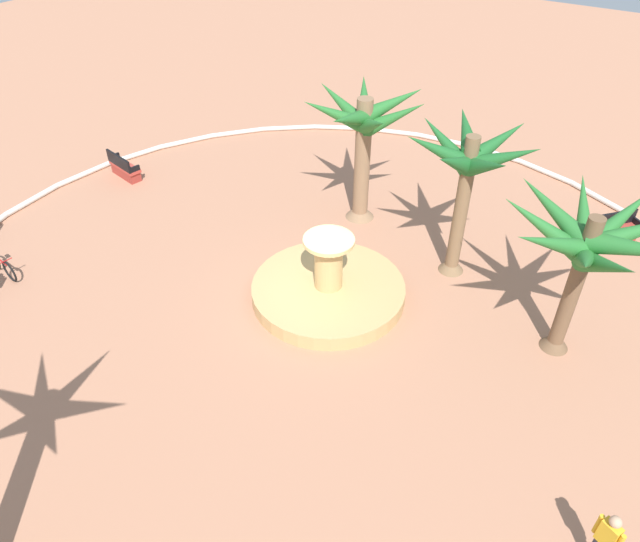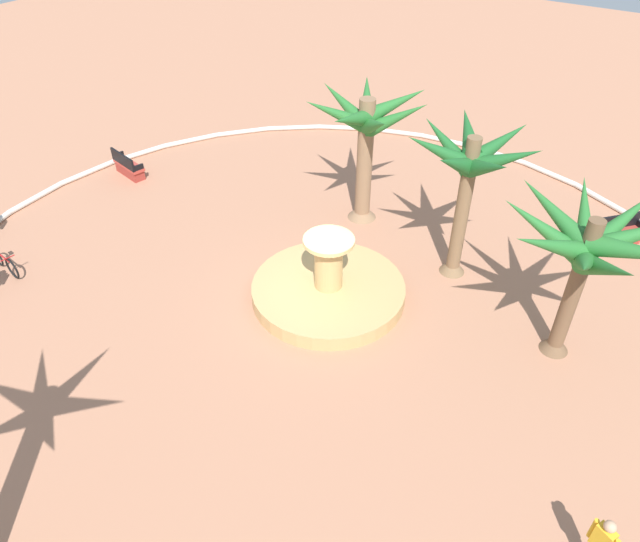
% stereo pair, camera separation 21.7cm
% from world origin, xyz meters
% --- Properties ---
extents(ground_plane, '(80.00, 80.00, 0.00)m').
position_xyz_m(ground_plane, '(0.00, 0.00, 0.00)').
color(ground_plane, tan).
extents(plaza_curb, '(24.17, 24.17, 0.20)m').
position_xyz_m(plaza_curb, '(0.00, 0.00, 0.10)').
color(plaza_curb, silver).
rests_on(plaza_curb, ground).
extents(fountain, '(4.53, 4.53, 2.09)m').
position_xyz_m(fountain, '(-0.24, 0.26, 0.30)').
color(fountain, tan).
rests_on(fountain, ground).
extents(palm_tree_near_fountain, '(4.46, 4.56, 4.38)m').
position_xyz_m(palm_tree_near_fountain, '(-1.81, 6.47, 3.38)').
color(palm_tree_near_fountain, brown).
rests_on(palm_tree_near_fountain, ground).
extents(palm_tree_by_curb, '(3.74, 3.76, 4.80)m').
position_xyz_m(palm_tree_by_curb, '(-3.46, 2.77, 3.63)').
color(palm_tree_by_curb, brown).
rests_on(palm_tree_by_curb, ground).
extents(palm_tree_far_side, '(4.09, 4.05, 4.63)m').
position_xyz_m(palm_tree_far_side, '(-4.59, -1.18, 3.32)').
color(palm_tree_far_side, '#8E6B4C').
rests_on(palm_tree_far_side, ground).
extents(bench_west, '(1.54, 1.42, 1.00)m').
position_xyz_m(bench_west, '(-7.96, 6.73, 0.35)').
color(bench_west, '#B73D33').
rests_on(bench_west, ground).
extents(bench_north, '(0.81, 1.67, 1.00)m').
position_xyz_m(bench_north, '(-2.07, -10.44, 0.35)').
color(bench_north, '#B73D33').
rests_on(bench_north, ground).
extents(bicycle_red_frame, '(0.44, 1.72, 0.94)m').
position_xyz_m(bicycle_red_frame, '(4.38, -8.80, 0.38)').
color(bicycle_red_frame, black).
rests_on(bicycle_red_frame, ground).
extents(person_pedestrian_stroll, '(0.32, 0.49, 1.62)m').
position_xyz_m(person_pedestrian_stroll, '(3.65, 8.70, 0.91)').
color(person_pedestrian_stroll, '#33333D').
rests_on(person_pedestrian_stroll, ground).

